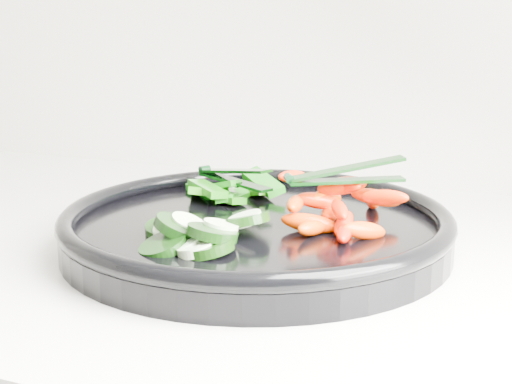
% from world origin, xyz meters
% --- Properties ---
extents(veggie_tray, '(0.44, 0.44, 0.04)m').
position_xyz_m(veggie_tray, '(0.35, 1.69, 0.95)').
color(veggie_tray, black).
rests_on(veggie_tray, counter).
extents(cucumber_pile, '(0.12, 0.12, 0.04)m').
position_xyz_m(cucumber_pile, '(0.32, 1.62, 0.96)').
color(cucumber_pile, black).
rests_on(cucumber_pile, veggie_tray).
extents(carrot_pile, '(0.14, 0.16, 0.05)m').
position_xyz_m(carrot_pile, '(0.42, 1.71, 0.97)').
color(carrot_pile, red).
rests_on(carrot_pile, veggie_tray).
extents(pepper_pile, '(0.12, 0.11, 0.04)m').
position_xyz_m(pepper_pile, '(0.28, 1.77, 0.96)').
color(pepper_pile, '#0A6009').
rests_on(pepper_pile, veggie_tray).
extents(tong_carrot, '(0.10, 0.07, 0.02)m').
position_xyz_m(tong_carrot, '(0.43, 1.71, 1.00)').
color(tong_carrot, black).
rests_on(tong_carrot, carrot_pile).
extents(tong_pepper, '(0.11, 0.07, 0.02)m').
position_xyz_m(tong_pepper, '(0.29, 1.77, 0.98)').
color(tong_pepper, black).
rests_on(tong_pepper, pepper_pile).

